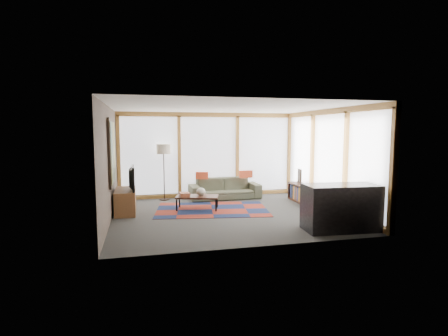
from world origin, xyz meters
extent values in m
plane|color=#2D2D2B|center=(0.00, 0.00, 0.00)|extent=(5.50, 5.50, 0.00)
cube|color=#433631|center=(-2.75, 0.00, 1.30)|extent=(0.04, 5.00, 2.60)
cube|color=#433631|center=(0.00, -2.50, 1.30)|extent=(5.50, 0.04, 2.60)
cube|color=silver|center=(0.00, 0.00, 2.60)|extent=(5.50, 5.00, 0.04)
cube|color=white|center=(0.00, 2.47, 1.30)|extent=(5.30, 0.02, 2.35)
cube|color=white|center=(2.72, 0.00, 1.30)|extent=(0.02, 4.80, 2.35)
cube|color=black|center=(-2.71, 0.30, 1.55)|extent=(0.05, 1.35, 1.55)
cube|color=#BD8917|center=(-2.69, 0.30, 1.55)|extent=(0.02, 1.20, 1.40)
cube|color=maroon|center=(-0.29, 0.55, 0.01)|extent=(3.09, 2.24, 0.01)
imported|color=#3E412E|center=(0.39, 1.95, 0.31)|extent=(2.15, 0.91, 0.62)
cube|color=#D24A27|center=(-0.30, 1.96, 0.72)|extent=(0.39, 0.20, 0.21)
cube|color=#D24A27|center=(1.05, 1.91, 0.73)|extent=(0.41, 0.14, 0.22)
cube|color=brown|center=(-0.98, 0.66, 0.41)|extent=(0.26, 0.31, 0.10)
ellipsoid|color=beige|center=(-0.55, 0.68, 0.46)|extent=(0.24, 0.24, 0.21)
ellipsoid|color=black|center=(2.40, -0.06, 0.56)|extent=(0.23, 0.23, 0.10)
ellipsoid|color=black|center=(2.43, 0.25, 0.56)|extent=(0.17, 0.17, 0.08)
cube|color=black|center=(2.49, 1.21, 0.72)|extent=(0.09, 0.31, 0.41)
cube|color=brown|center=(-2.45, 0.72, 0.29)|extent=(0.49, 1.18, 0.59)
imported|color=black|center=(-2.36, 0.68, 0.88)|extent=(0.17, 1.03, 0.59)
cube|color=black|center=(1.93, -1.89, 0.47)|extent=(1.55, 0.81, 0.95)
camera|label=1|loc=(-2.05, -8.19, 2.04)|focal=28.00mm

